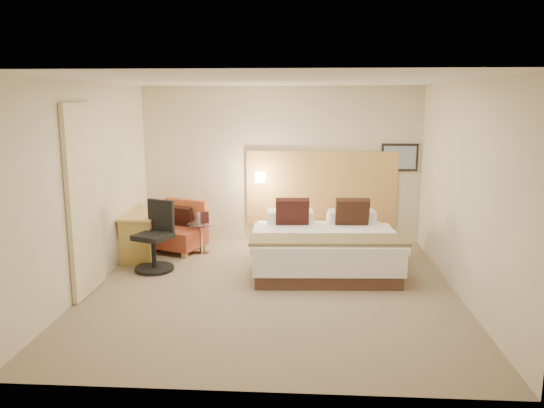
# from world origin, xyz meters

# --- Properties ---
(floor) EXTENTS (4.80, 5.00, 0.02)m
(floor) POSITION_xyz_m (0.00, 0.00, -0.01)
(floor) COLOR #816E57
(floor) RESTS_ON ground
(ceiling) EXTENTS (4.80, 5.00, 0.02)m
(ceiling) POSITION_xyz_m (0.00, 0.00, 2.71)
(ceiling) COLOR silver
(ceiling) RESTS_ON floor
(wall_back) EXTENTS (4.80, 0.02, 2.70)m
(wall_back) POSITION_xyz_m (0.00, 2.51, 1.35)
(wall_back) COLOR beige
(wall_back) RESTS_ON floor
(wall_front) EXTENTS (4.80, 0.02, 2.70)m
(wall_front) POSITION_xyz_m (0.00, -2.51, 1.35)
(wall_front) COLOR beige
(wall_front) RESTS_ON floor
(wall_left) EXTENTS (0.02, 5.00, 2.70)m
(wall_left) POSITION_xyz_m (-2.41, 0.00, 1.35)
(wall_left) COLOR beige
(wall_left) RESTS_ON floor
(wall_right) EXTENTS (0.02, 5.00, 2.70)m
(wall_right) POSITION_xyz_m (2.41, 0.00, 1.35)
(wall_right) COLOR beige
(wall_right) RESTS_ON floor
(headboard_panel) EXTENTS (2.60, 0.04, 1.30)m
(headboard_panel) POSITION_xyz_m (0.70, 2.47, 0.95)
(headboard_panel) COLOR tan
(headboard_panel) RESTS_ON wall_back
(art_frame) EXTENTS (0.62, 0.03, 0.47)m
(art_frame) POSITION_xyz_m (2.02, 2.48, 1.50)
(art_frame) COLOR black
(art_frame) RESTS_ON wall_back
(art_canvas) EXTENTS (0.54, 0.01, 0.39)m
(art_canvas) POSITION_xyz_m (2.02, 2.46, 1.50)
(art_canvas) COLOR #748BA0
(art_canvas) RESTS_ON wall_back
(lamp_arm) EXTENTS (0.02, 0.12, 0.02)m
(lamp_arm) POSITION_xyz_m (-0.35, 2.42, 1.15)
(lamp_arm) COLOR silver
(lamp_arm) RESTS_ON wall_back
(lamp_shade) EXTENTS (0.15, 0.15, 0.15)m
(lamp_shade) POSITION_xyz_m (-0.35, 2.36, 1.15)
(lamp_shade) COLOR beige
(lamp_shade) RESTS_ON wall_back
(curtain) EXTENTS (0.06, 0.90, 2.42)m
(curtain) POSITION_xyz_m (-2.36, -0.25, 1.22)
(curtain) COLOR beige
(curtain) RESTS_ON wall_left
(bottle_a) EXTENTS (0.07, 0.07, 0.18)m
(bottle_a) POSITION_xyz_m (-1.30, 1.65, 0.58)
(bottle_a) COLOR #7A8EBD
(bottle_a) RESTS_ON side_table
(menu_folder) EXTENTS (0.12, 0.08, 0.19)m
(menu_folder) POSITION_xyz_m (-1.19, 1.66, 0.59)
(menu_folder) COLOR #3D1919
(menu_folder) RESTS_ON side_table
(bed) EXTENTS (2.17, 2.13, 1.01)m
(bed) POSITION_xyz_m (0.70, 0.99, 0.33)
(bed) COLOR #462D23
(bed) RESTS_ON floor
(lounge_chair) EXTENTS (0.98, 0.92, 0.83)m
(lounge_chair) POSITION_xyz_m (-1.64, 1.76, 0.33)
(lounge_chair) COLOR tan
(lounge_chair) RESTS_ON floor
(side_table) EXTENTS (0.57, 0.57, 0.49)m
(side_table) POSITION_xyz_m (-1.26, 1.64, 0.27)
(side_table) COLOR white
(side_table) RESTS_ON floor
(desk) EXTENTS (0.55, 1.16, 0.71)m
(desk) POSITION_xyz_m (-2.11, 1.43, 0.56)
(desk) COLOR tan
(desk) RESTS_ON floor
(desk_chair) EXTENTS (0.74, 0.74, 1.01)m
(desk_chair) POSITION_xyz_m (-1.76, 0.74, 0.42)
(desk_chair) COLOR black
(desk_chair) RESTS_ON floor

